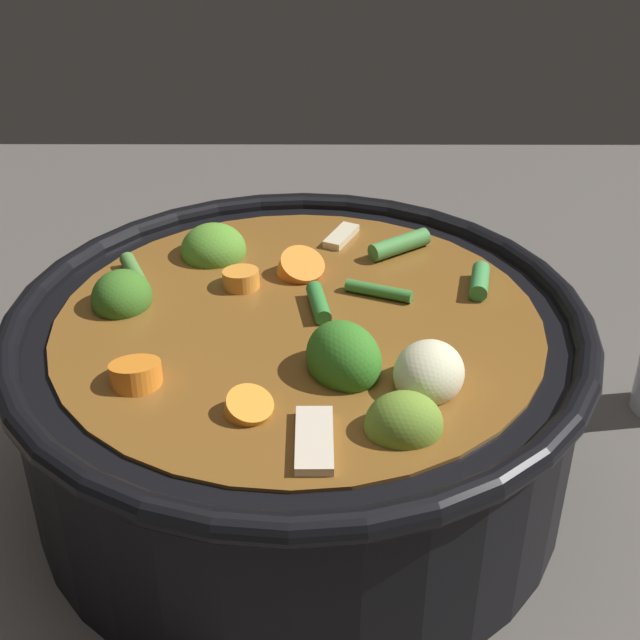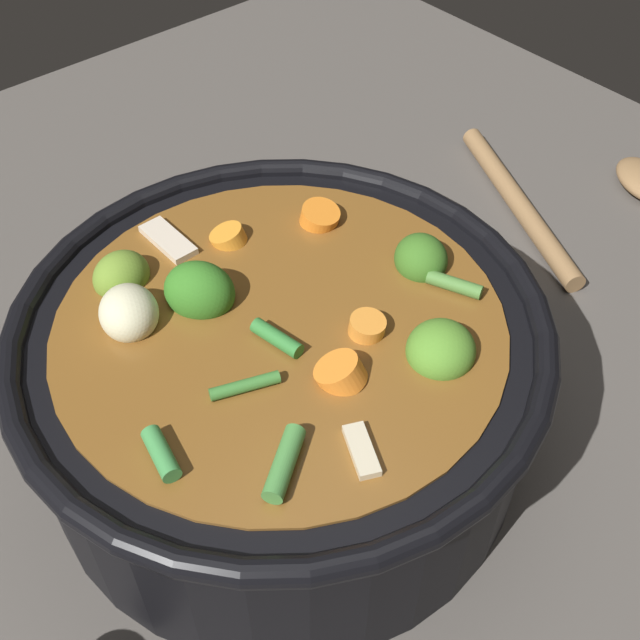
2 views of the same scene
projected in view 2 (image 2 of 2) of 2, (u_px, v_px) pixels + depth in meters
The scene contains 3 objects.
ground_plane at pixel (286, 435), 0.55m from camera, with size 1.10×1.10×0.00m, color #514C47.
cooking_pot at pixel (283, 377), 0.50m from camera, with size 0.32×0.32×0.14m.
wooden_spoon at pixel (580, 192), 0.72m from camera, with size 0.20×0.20×0.02m.
Camera 2 is at (-0.19, -0.26, 0.45)m, focal length 44.76 mm.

